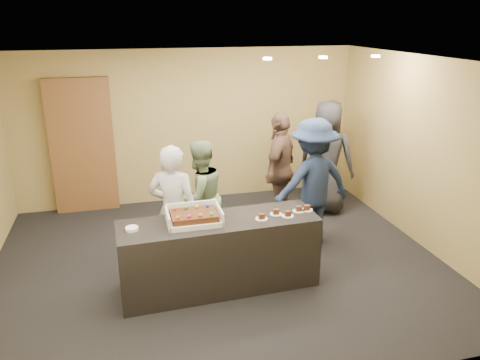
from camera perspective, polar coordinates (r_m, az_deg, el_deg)
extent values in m
plane|color=black|center=(6.55, -2.54, -9.95)|extent=(6.00, 6.00, 0.00)
plane|color=silver|center=(5.74, -2.95, 14.30)|extent=(6.00, 6.00, 0.00)
cube|color=tan|center=(8.39, -6.27, 6.46)|extent=(6.00, 0.04, 2.70)
cube|color=tan|center=(3.79, 5.22, -9.99)|extent=(6.00, 0.04, 2.70)
cube|color=tan|center=(7.21, 21.34, 3.11)|extent=(0.04, 5.00, 2.70)
cube|color=black|center=(5.80, -2.54, -9.00)|extent=(2.42, 0.79, 0.90)
cube|color=brown|center=(8.30, -18.68, 3.91)|extent=(1.04, 0.15, 2.28)
cube|color=white|center=(5.54, -5.60, -4.95)|extent=(0.61, 0.43, 0.06)
cube|color=white|center=(5.49, -8.78, -4.73)|extent=(0.02, 0.43, 0.17)
cube|color=white|center=(5.57, -2.50, -4.14)|extent=(0.02, 0.43, 0.17)
cube|color=white|center=(5.71, -5.96, -3.52)|extent=(0.61, 0.02, 0.19)
cube|color=#3E1C0E|center=(5.52, -5.62, -4.33)|extent=(0.54, 0.37, 0.07)
sphere|color=#D94519|center=(5.59, -7.92, -3.48)|extent=(0.04, 0.04, 0.04)
sphere|color=#189045|center=(5.60, -6.60, -3.36)|extent=(0.04, 0.04, 0.04)
sphere|color=yellow|center=(5.62, -5.29, -3.25)|extent=(0.04, 0.04, 0.04)
sphere|color=blue|center=(5.64, -3.98, -3.12)|extent=(0.04, 0.04, 0.04)
sphere|color=orange|center=(5.35, -7.58, -4.53)|extent=(0.04, 0.04, 0.04)
sphere|color=#C12990|center=(5.37, -6.20, -4.40)|extent=(0.04, 0.04, 0.04)
sphere|color=orange|center=(5.38, -4.83, -4.27)|extent=(0.04, 0.04, 0.04)
sphere|color=green|center=(5.40, -3.47, -4.14)|extent=(0.04, 0.04, 0.04)
cylinder|color=white|center=(5.48, -13.05, -5.80)|extent=(0.15, 0.15, 0.04)
cylinder|color=white|center=(5.63, 2.65, -4.74)|extent=(0.15, 0.15, 0.01)
cube|color=#3E1C0E|center=(5.62, 2.65, -4.43)|extent=(0.07, 0.06, 0.06)
cylinder|color=white|center=(5.77, 4.39, -4.16)|extent=(0.15, 0.15, 0.01)
cube|color=#3E1C0E|center=(5.76, 4.40, -3.85)|extent=(0.07, 0.06, 0.06)
cylinder|color=white|center=(5.73, 5.83, -4.38)|extent=(0.15, 0.15, 0.01)
cube|color=#3E1C0E|center=(5.72, 5.84, -4.07)|extent=(0.07, 0.06, 0.06)
cylinder|color=white|center=(5.89, 7.16, -3.76)|extent=(0.15, 0.15, 0.01)
cube|color=#3E1C0E|center=(5.88, 7.17, -3.45)|extent=(0.07, 0.06, 0.06)
cylinder|color=white|center=(5.94, 8.13, -3.63)|extent=(0.15, 0.15, 0.01)
cube|color=#3E1C0E|center=(5.92, 8.15, -3.33)|extent=(0.07, 0.06, 0.06)
imported|color=#A9A9AE|center=(5.97, -8.09, -3.83)|extent=(0.75, 0.64, 1.74)
imported|color=gray|center=(6.56, -4.92, -2.10)|extent=(0.98, 0.90, 1.63)
imported|color=#192644|center=(6.82, 8.82, -0.30)|extent=(1.30, 0.87, 1.87)
imported|color=brown|center=(7.44, 4.91, 1.35)|extent=(1.01, 1.11, 1.82)
imported|color=black|center=(8.00, 10.47, 2.74)|extent=(1.12, 1.06, 1.92)
cylinder|color=#FFEAC6|center=(6.42, 3.36, 14.56)|extent=(0.12, 0.12, 0.03)
cylinder|color=#FFEAC6|center=(6.71, 10.09, 14.51)|extent=(0.12, 0.12, 0.03)
cylinder|color=#FFEAC6|center=(7.08, 16.20, 14.30)|extent=(0.12, 0.12, 0.03)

